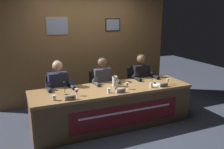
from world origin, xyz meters
TOP-DOWN VIEW (x-y plane):
  - ground_plane at (0.00, 0.00)m, footprint 12.00×12.00m
  - wall_back_panelled at (-0.00, 1.57)m, footprint 4.17×0.14m
  - conference_table at (0.00, -0.11)m, footprint 2.97×0.88m
  - chair_left at (-0.89, 0.62)m, footprint 0.44×0.44m
  - panelist_left at (-0.89, 0.42)m, footprint 0.51×0.48m
  - nameplate_left at (-0.86, -0.33)m, footprint 0.18×0.06m
  - juice_glass_left at (-0.72, -0.19)m, footprint 0.06×0.06m
  - water_cup_left at (-1.10, -0.26)m, footprint 0.06×0.06m
  - microphone_left at (-0.88, -0.08)m, footprint 0.06×0.17m
  - chair_center at (0.00, 0.62)m, footprint 0.44×0.44m
  - panelist_center at (0.00, 0.42)m, footprint 0.51×0.48m
  - nameplate_center at (0.03, -0.33)m, footprint 0.17×0.06m
  - juice_glass_center at (0.21, -0.19)m, footprint 0.06×0.06m
  - water_cup_center at (-0.17, -0.26)m, footprint 0.06×0.06m
  - microphone_center at (0.04, -0.07)m, footprint 0.06×0.17m
  - chair_right at (0.89, 0.62)m, footprint 0.44×0.44m
  - panelist_right at (0.89, 0.42)m, footprint 0.51×0.48m
  - nameplate_right at (0.91, -0.32)m, footprint 0.18×0.06m
  - juice_glass_right at (1.06, -0.25)m, footprint 0.06×0.06m
  - water_cup_right at (0.67, -0.27)m, footprint 0.06×0.06m
  - microphone_right at (0.87, -0.06)m, footprint 0.06×0.17m
  - water_pitcher_central at (0.09, 0.07)m, footprint 0.15×0.10m
  - document_stack_right at (0.88, -0.16)m, footprint 0.24×0.20m

SIDE VIEW (x-z plane):
  - ground_plane at x=0.00m, z-range 0.00..0.00m
  - chair_left at x=-0.89m, z-range -0.01..0.88m
  - chair_center at x=0.00m, z-range -0.01..0.88m
  - chair_right at x=0.89m, z-range -0.01..0.88m
  - conference_table at x=0.00m, z-range 0.14..0.86m
  - panelist_left at x=-0.89m, z-range 0.10..1.32m
  - panelist_center at x=0.00m, z-range 0.10..1.32m
  - panelist_right at x=0.89m, z-range 0.10..1.32m
  - document_stack_right at x=0.88m, z-range 0.73..0.74m
  - water_cup_left at x=-1.10m, z-range 0.72..0.81m
  - water_cup_center at x=-0.17m, z-range 0.72..0.81m
  - water_cup_right at x=0.67m, z-range 0.72..0.81m
  - nameplate_right at x=0.91m, z-range 0.73..0.81m
  - nameplate_center at x=0.03m, z-range 0.73..0.81m
  - nameplate_left at x=-0.86m, z-range 0.73..0.81m
  - microphone_left at x=-0.88m, z-range 0.69..0.91m
  - microphone_center at x=0.04m, z-range 0.69..0.91m
  - microphone_right at x=0.87m, z-range 0.69..0.91m
  - juice_glass_left at x=-0.72m, z-range 0.75..0.88m
  - juice_glass_center at x=0.21m, z-range 0.75..0.88m
  - juice_glass_right at x=1.06m, z-range 0.75..0.88m
  - water_pitcher_central at x=0.09m, z-range 0.72..0.93m
  - wall_back_panelled at x=0.00m, z-range 0.00..2.60m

